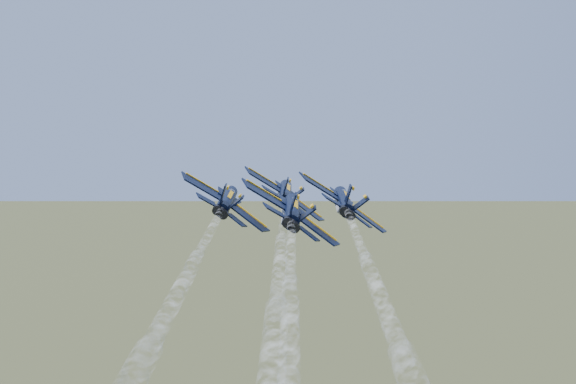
# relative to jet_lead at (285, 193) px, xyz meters

# --- Properties ---
(jet_lead) EXTENTS (12.55, 19.15, 8.27)m
(jet_lead) POSITION_rel_jet_lead_xyz_m (0.00, 0.00, 0.00)
(jet_lead) COLOR black
(jet_left) EXTENTS (12.55, 19.15, 8.27)m
(jet_left) POSITION_rel_jet_lead_xyz_m (-7.15, -11.26, 0.00)
(jet_left) COLOR black
(jet_right) EXTENTS (12.55, 19.15, 8.27)m
(jet_right) POSITION_rel_jet_lead_xyz_m (9.27, -10.44, 0.00)
(jet_right) COLOR black
(jet_slot) EXTENTS (12.55, 19.15, 8.27)m
(jet_slot) POSITION_rel_jet_lead_xyz_m (3.02, -21.38, 0.00)
(jet_slot) COLOR black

